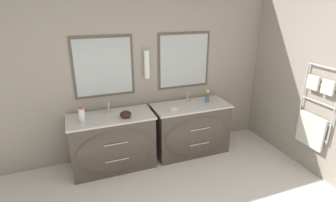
{
  "coord_description": "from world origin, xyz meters",
  "views": [
    {
      "loc": [
        -0.85,
        -1.44,
        2.22
      ],
      "look_at": [
        0.27,
        1.54,
        1.04
      ],
      "focal_mm": 28.0,
      "sensor_mm": 36.0,
      "label": 1
    }
  ],
  "objects_px": {
    "vanity_right": "(191,129)",
    "toiletry_bottle": "(82,116)",
    "amenity_bowl": "(126,114)",
    "vanity_left": "(113,142)",
    "flower_vase": "(207,96)"
  },
  "relations": [
    {
      "from": "toiletry_bottle",
      "to": "amenity_bowl",
      "type": "xyz_separation_m",
      "value": [
        0.55,
        -0.02,
        -0.06
      ]
    },
    {
      "from": "vanity_right",
      "to": "toiletry_bottle",
      "type": "distance_m",
      "value": 1.65
    },
    {
      "from": "vanity_right",
      "to": "toiletry_bottle",
      "type": "bearing_deg",
      "value": -178.0
    },
    {
      "from": "vanity_left",
      "to": "toiletry_bottle",
      "type": "height_order",
      "value": "toiletry_bottle"
    },
    {
      "from": "flower_vase",
      "to": "amenity_bowl",
      "type": "bearing_deg",
      "value": -173.84
    },
    {
      "from": "vanity_left",
      "to": "vanity_right",
      "type": "relative_size",
      "value": 1.0
    },
    {
      "from": "toiletry_bottle",
      "to": "vanity_right",
      "type": "bearing_deg",
      "value": 2.0
    },
    {
      "from": "toiletry_bottle",
      "to": "amenity_bowl",
      "type": "distance_m",
      "value": 0.56
    },
    {
      "from": "vanity_left",
      "to": "toiletry_bottle",
      "type": "xyz_separation_m",
      "value": [
        -0.37,
        -0.06,
        0.49
      ]
    },
    {
      "from": "vanity_right",
      "to": "toiletry_bottle",
      "type": "relative_size",
      "value": 5.28
    },
    {
      "from": "amenity_bowl",
      "to": "vanity_right",
      "type": "bearing_deg",
      "value": 4.29
    },
    {
      "from": "vanity_left",
      "to": "vanity_right",
      "type": "height_order",
      "value": "same"
    },
    {
      "from": "amenity_bowl",
      "to": "toiletry_bottle",
      "type": "bearing_deg",
      "value": 177.77
    },
    {
      "from": "vanity_left",
      "to": "flower_vase",
      "type": "xyz_separation_m",
      "value": [
        1.49,
        0.06,
        0.48
      ]
    },
    {
      "from": "vanity_right",
      "to": "amenity_bowl",
      "type": "distance_m",
      "value": 1.11
    }
  ]
}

